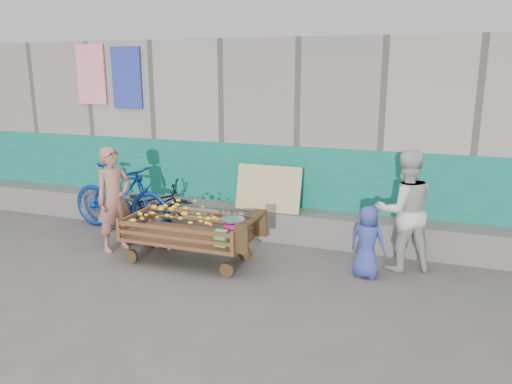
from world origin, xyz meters
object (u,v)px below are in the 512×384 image
(bench, at_px, (151,233))
(woman, at_px, (404,211))
(banana_cart, at_px, (185,224))
(vendor_man, at_px, (114,199))
(bicycle_blue, at_px, (120,197))
(child, at_px, (367,242))
(bicycle_dark, at_px, (150,206))

(bench, xyz_separation_m, woman, (3.56, 0.31, 0.61))
(banana_cart, relative_size, vendor_man, 1.23)
(bicycle_blue, bearing_deg, vendor_man, -146.35)
(banana_cart, xyz_separation_m, woman, (2.76, 0.72, 0.26))
(child, bearing_deg, bicycle_blue, 5.04)
(bench, distance_m, child, 3.19)
(woman, height_order, child, woman)
(banana_cart, bearing_deg, vendor_man, 176.67)
(woman, bearing_deg, bicycle_blue, -26.36)
(bench, xyz_separation_m, child, (3.17, -0.10, 0.29))
(bench, height_order, child, child)
(banana_cart, bearing_deg, bicycle_blue, 152.15)
(child, distance_m, bicycle_dark, 3.59)
(child, relative_size, bicycle_blue, 0.51)
(woman, xyz_separation_m, bicycle_dark, (-3.92, 0.28, -0.38))
(bench, height_order, woman, woman)
(bench, relative_size, child, 1.02)
(banana_cart, height_order, bicycle_dark, bicycle_dark)
(bench, xyz_separation_m, bicycle_dark, (-0.36, 0.59, 0.23))
(banana_cart, distance_m, woman, 2.86)
(vendor_man, bearing_deg, bicycle_blue, 52.51)
(banana_cart, relative_size, bicycle_blue, 1.01)
(bench, bearing_deg, bicycle_dark, 121.12)
(bicycle_dark, xyz_separation_m, bicycle_blue, (-0.45, -0.15, 0.14))
(vendor_man, distance_m, bicycle_blue, 0.93)
(child, bearing_deg, vendor_man, 16.71)
(banana_cart, xyz_separation_m, bicycle_blue, (-1.61, 0.85, 0.01))
(woman, distance_m, bicycle_dark, 3.95)
(bench, relative_size, bicycle_blue, 0.52)
(bicycle_dark, bearing_deg, bench, -168.08)
(child, xyz_separation_m, bicycle_dark, (-3.53, 0.69, -0.05))
(vendor_man, xyz_separation_m, bicycle_dark, (0.00, 0.93, -0.34))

